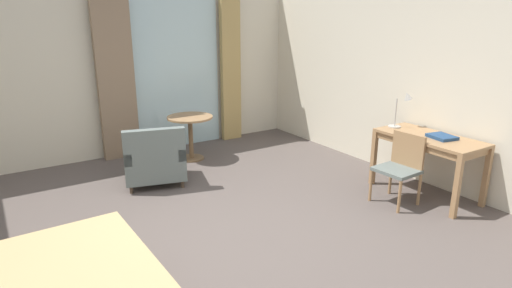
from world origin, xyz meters
name	(u,v)px	position (x,y,z in m)	size (l,w,h in m)	color
ground	(224,250)	(0.00, 0.00, -0.05)	(6.88, 7.56, 0.10)	#564C47
wall_back	(114,69)	(0.00, 3.52, 1.40)	(6.48, 0.12, 2.80)	beige
wall_right	(438,80)	(3.18, 0.00, 1.40)	(0.12, 7.16, 2.80)	beige
balcony_glass_door	(175,75)	(0.98, 3.44, 1.23)	(1.59, 0.02, 2.46)	silver
curtain_panel_left	(116,78)	(-0.03, 3.34, 1.28)	(0.56, 0.10, 2.55)	#897056
curtain_panel_right	(230,69)	(1.99, 3.34, 1.28)	(0.37, 0.10, 2.55)	tan
writing_desk	(429,143)	(2.76, -0.26, 0.68)	(0.64, 1.28, 0.78)	#9E754C
desk_chair	(401,164)	(2.31, -0.22, 0.48)	(0.44, 0.48, 0.85)	slate
desk_lamp	(403,105)	(2.83, 0.23, 1.07)	(0.28, 0.20, 0.48)	#B7B2A8
closed_book	(442,137)	(2.79, -0.40, 0.79)	(0.25, 0.30, 0.04)	navy
armchair_by_window	(154,161)	(0.01, 1.94, 0.33)	(0.94, 0.89, 0.83)	slate
round_cafe_table	(190,127)	(0.86, 2.64, 0.52)	(0.71, 0.71, 0.70)	#9E754C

